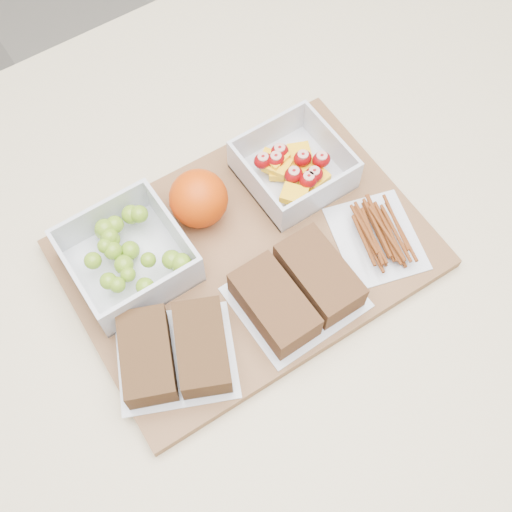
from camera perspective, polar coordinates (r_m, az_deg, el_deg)
The scene contains 9 objects.
ground at distance 1.64m, azimuth -0.33°, elevation -14.41°, with size 4.00×4.00×0.00m, color gray.
counter at distance 1.21m, azimuth -0.44°, elevation -9.69°, with size 1.20×0.90×0.90m, color beige.
cutting_board at distance 0.78m, azimuth -0.73°, elevation 0.20°, with size 0.42×0.30×0.02m, color brown.
grape_container at distance 0.76m, azimuth -11.30°, elevation 0.11°, with size 0.13×0.13×0.06m.
fruit_container at distance 0.82m, azimuth 3.32°, elevation 7.82°, with size 0.12×0.12×0.05m.
orange at distance 0.77m, azimuth -5.13°, elevation 5.11°, with size 0.07×0.07×0.07m, color #DC4205.
sandwich_bag_left at distance 0.71m, azimuth -7.25°, elevation -8.47°, with size 0.17×0.16×0.04m.
sandwich_bag_center at distance 0.73m, azimuth 3.64°, elevation -3.07°, with size 0.14×0.12×0.04m.
pretzel_bag at distance 0.79m, azimuth 10.77°, elevation 1.95°, with size 0.13×0.14×0.03m.
Camera 1 is at (-0.20, -0.31, 1.60)m, focal length 45.00 mm.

